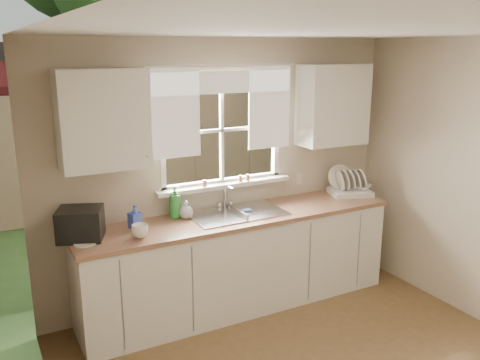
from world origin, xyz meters
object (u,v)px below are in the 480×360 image
soap_bottle_a (175,202)px  black_appliance (80,224)px  dish_rack (350,187)px  cup (140,231)px

soap_bottle_a → black_appliance: soap_bottle_a is taller
dish_rack → cup: 2.32m
black_appliance → dish_rack: bearing=20.7°
black_appliance → cup: bearing=-3.4°
dish_rack → cup: dish_rack is taller
dish_rack → cup: size_ratio=3.51×
dish_rack → soap_bottle_a: dish_rack is taller
black_appliance → soap_bottle_a: bearing=29.9°
soap_bottle_a → cup: bearing=-162.1°
dish_rack → soap_bottle_a: (-1.88, 0.15, 0.07)m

